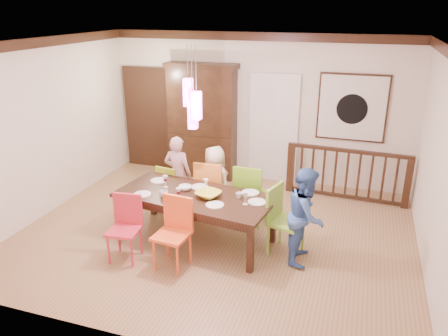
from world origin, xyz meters
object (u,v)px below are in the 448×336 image
(dining_table, at_px, (195,199))
(china_hutch, at_px, (202,121))
(chair_far_left, at_px, (172,185))
(person_far_left, at_px, (178,174))
(balustrade, at_px, (347,173))
(chair_end_right, at_px, (287,217))
(person_far_mid, at_px, (215,182))
(person_end_right, at_px, (306,215))

(dining_table, distance_m, china_hutch, 2.79)
(chair_far_left, bearing_deg, person_far_left, -137.96)
(balustrade, distance_m, person_far_left, 3.07)
(dining_table, height_order, chair_far_left, chair_far_left)
(balustrade, bearing_deg, chair_end_right, -104.10)
(dining_table, distance_m, person_far_left, 1.10)
(person_far_mid, relative_size, person_end_right, 0.91)
(chair_far_left, bearing_deg, chair_end_right, 168.96)
(chair_end_right, bearing_deg, balustrade, -1.12)
(chair_far_left, relative_size, chair_end_right, 0.85)
(balustrade, distance_m, person_end_right, 2.34)
(china_hutch, bearing_deg, person_far_left, -83.37)
(balustrade, distance_m, person_far_mid, 2.50)
(chair_far_left, xyz_separation_m, person_far_left, (0.09, 0.06, 0.18))
(person_far_mid, xyz_separation_m, person_end_right, (1.62, -0.87, 0.06))
(dining_table, xyz_separation_m, person_far_mid, (0.02, 0.83, -0.05))
(person_end_right, bearing_deg, person_far_mid, 62.69)
(dining_table, bearing_deg, person_end_right, 6.47)
(balustrade, bearing_deg, person_far_left, -149.77)
(china_hutch, distance_m, balustrade, 3.03)
(person_far_mid, bearing_deg, chair_far_left, 23.83)
(chair_end_right, bearing_deg, china_hutch, 57.46)
(chair_end_right, distance_m, person_end_right, 0.30)
(chair_end_right, xyz_separation_m, person_far_mid, (-1.35, 0.79, 0.05))
(person_far_left, height_order, person_end_right, person_end_right)
(chair_far_left, height_order, china_hutch, china_hutch)
(dining_table, xyz_separation_m, china_hutch, (-0.87, 2.61, 0.49))
(chair_end_right, distance_m, person_far_left, 2.20)
(person_end_right, bearing_deg, person_far_left, 69.28)
(dining_table, xyz_separation_m, chair_far_left, (-0.75, 0.82, -0.19))
(chair_far_left, xyz_separation_m, china_hutch, (-0.11, 1.79, 0.67))
(chair_far_left, bearing_deg, dining_table, 141.61)
(chair_end_right, bearing_deg, person_end_right, -90.12)
(balustrade, height_order, person_far_mid, person_far_mid)
(china_hutch, distance_m, person_far_left, 1.81)
(dining_table, height_order, person_far_left, person_far_left)
(balustrade, xyz_separation_m, person_end_right, (-0.42, -2.30, 0.18))
(chair_end_right, relative_size, china_hutch, 0.43)
(china_hutch, relative_size, person_far_left, 1.73)
(dining_table, relative_size, person_end_right, 1.78)
(chair_far_left, relative_size, person_far_left, 0.64)
(chair_far_left, xyz_separation_m, person_end_right, (2.40, -0.85, 0.20))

